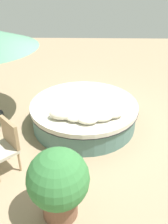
# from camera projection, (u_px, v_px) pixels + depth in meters

# --- Properties ---
(ground_plane) EXTENTS (16.00, 16.00, 0.00)m
(ground_plane) POSITION_uv_depth(u_px,v_px,m) (84.00, 124.00, 5.92)
(ground_plane) COLOR #9E8466
(round_bed) EXTENTS (2.45, 2.45, 0.57)m
(round_bed) POSITION_uv_depth(u_px,v_px,m) (84.00, 114.00, 5.77)
(round_bed) COLOR #4C726B
(round_bed) RESTS_ON ground_plane
(throw_pillow_0) EXTENTS (0.55, 0.34, 0.21)m
(throw_pillow_0) POSITION_uv_depth(u_px,v_px,m) (63.00, 114.00, 5.04)
(throw_pillow_0) COLOR beige
(throw_pillow_0) RESTS_ON round_bed
(throw_pillow_1) EXTENTS (0.41, 0.39, 0.16)m
(throw_pillow_1) POSITION_uv_depth(u_px,v_px,m) (75.00, 116.00, 5.02)
(throw_pillow_1) COLOR beige
(throw_pillow_1) RESTS_ON round_bed
(throw_pillow_2) EXTENTS (0.45, 0.38, 0.17)m
(throw_pillow_2) POSITION_uv_depth(u_px,v_px,m) (87.00, 118.00, 4.93)
(throw_pillow_2) COLOR beige
(throw_pillow_2) RESTS_ON round_bed
(throw_pillow_3) EXTENTS (0.50, 0.30, 0.17)m
(throw_pillow_3) POSITION_uv_depth(u_px,v_px,m) (100.00, 116.00, 4.99)
(throw_pillow_3) COLOR silver
(throw_pillow_3) RESTS_ON round_bed
(throw_pillow_4) EXTENTS (0.52, 0.38, 0.19)m
(throw_pillow_4) POSITION_uv_depth(u_px,v_px,m) (111.00, 112.00, 5.11)
(throw_pillow_4) COLOR silver
(throw_pillow_4) RESTS_ON round_bed
(patio_chair) EXTENTS (0.72, 0.72, 0.98)m
(patio_chair) POSITION_uv_depth(u_px,v_px,m) (5.00, 143.00, 4.39)
(patio_chair) COLOR #997A56
(patio_chair) RESTS_ON ground_plane
(planter) EXTENTS (0.89, 0.89, 1.17)m
(planter) POSITION_uv_depth(u_px,v_px,m) (58.00, 182.00, 3.48)
(planter) COLOR brown
(planter) RESTS_ON ground_plane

